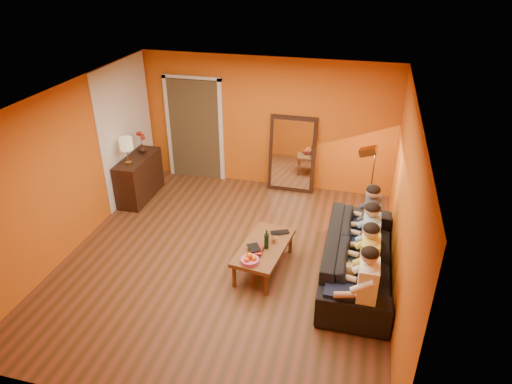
% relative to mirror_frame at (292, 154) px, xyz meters
% --- Properties ---
extents(room_shell, '(5.00, 5.50, 2.60)m').
position_rel_mirror_frame_xyz_m(room_shell, '(-0.55, -2.26, 0.54)').
color(room_shell, brown).
rests_on(room_shell, ground).
extents(white_accent, '(0.02, 1.90, 2.58)m').
position_rel_mirror_frame_xyz_m(white_accent, '(-3.04, -0.88, 0.54)').
color(white_accent, white).
rests_on(white_accent, wall_left).
extents(doorway_recess, '(1.06, 0.30, 2.10)m').
position_rel_mirror_frame_xyz_m(doorway_recess, '(-2.05, 0.20, 0.29)').
color(doorway_recess, '#3F2D19').
rests_on(doorway_recess, floor).
extents(door_jamb_left, '(0.08, 0.06, 2.20)m').
position_rel_mirror_frame_xyz_m(door_jamb_left, '(-2.62, 0.08, 0.29)').
color(door_jamb_left, white).
rests_on(door_jamb_left, wall_back).
extents(door_jamb_right, '(0.08, 0.06, 2.20)m').
position_rel_mirror_frame_xyz_m(door_jamb_right, '(-1.48, 0.08, 0.29)').
color(door_jamb_right, white).
rests_on(door_jamb_right, wall_back).
extents(door_header, '(1.22, 0.06, 0.08)m').
position_rel_mirror_frame_xyz_m(door_header, '(-2.05, 0.08, 1.36)').
color(door_header, white).
rests_on(door_header, wall_back).
extents(mirror_frame, '(0.92, 0.27, 1.51)m').
position_rel_mirror_frame_xyz_m(mirror_frame, '(0.00, 0.00, 0.00)').
color(mirror_frame, '#321C10').
rests_on(mirror_frame, floor).
extents(mirror_glass, '(0.78, 0.21, 1.35)m').
position_rel_mirror_frame_xyz_m(mirror_glass, '(0.00, -0.04, 0.00)').
color(mirror_glass, white).
rests_on(mirror_glass, mirror_frame).
extents(sideboard, '(0.44, 1.18, 0.85)m').
position_rel_mirror_frame_xyz_m(sideboard, '(-2.79, -1.08, -0.34)').
color(sideboard, '#321C10').
rests_on(sideboard, floor).
extents(table_lamp, '(0.24, 0.24, 0.51)m').
position_rel_mirror_frame_xyz_m(table_lamp, '(-2.79, -1.38, 0.34)').
color(table_lamp, beige).
rests_on(table_lamp, sideboard).
extents(sofa, '(2.45, 0.96, 0.72)m').
position_rel_mirror_frame_xyz_m(sofa, '(1.45, -2.55, -0.40)').
color(sofa, black).
rests_on(sofa, floor).
extents(coffee_table, '(0.77, 1.29, 0.42)m').
position_rel_mirror_frame_xyz_m(coffee_table, '(0.06, -2.70, -0.55)').
color(coffee_table, brown).
rests_on(coffee_table, floor).
extents(floor_lamp, '(0.34, 0.29, 1.44)m').
position_rel_mirror_frame_xyz_m(floor_lamp, '(1.55, -0.99, -0.04)').
color(floor_lamp, '#AC7432').
rests_on(floor_lamp, floor).
extents(dog, '(0.42, 0.61, 0.67)m').
position_rel_mirror_frame_xyz_m(dog, '(1.36, -3.27, -0.42)').
color(dog, '#A8874C').
rests_on(dog, floor).
extents(person_far_left, '(0.70, 0.44, 1.22)m').
position_rel_mirror_frame_xyz_m(person_far_left, '(1.58, -3.55, -0.15)').
color(person_far_left, white).
rests_on(person_far_left, sofa).
extents(person_mid_left, '(0.70, 0.44, 1.22)m').
position_rel_mirror_frame_xyz_m(person_mid_left, '(1.58, -3.00, -0.15)').
color(person_mid_left, '#DAC948').
rests_on(person_mid_left, sofa).
extents(person_mid_right, '(0.70, 0.44, 1.22)m').
position_rel_mirror_frame_xyz_m(person_mid_right, '(1.58, -2.45, -0.15)').
color(person_mid_right, '#84ABCC').
rests_on(person_mid_right, sofa).
extents(person_far_right, '(0.70, 0.44, 1.22)m').
position_rel_mirror_frame_xyz_m(person_far_right, '(1.58, -1.90, -0.15)').
color(person_far_right, '#333338').
rests_on(person_far_right, sofa).
extents(fruit_bowl, '(0.26, 0.26, 0.16)m').
position_rel_mirror_frame_xyz_m(fruit_bowl, '(-0.04, -3.15, -0.26)').
color(fruit_bowl, '#D84C85').
rests_on(fruit_bowl, coffee_table).
extents(wine_bottle, '(0.07, 0.07, 0.31)m').
position_rel_mirror_frame_xyz_m(wine_bottle, '(0.11, -2.75, -0.18)').
color(wine_bottle, black).
rests_on(wine_bottle, coffee_table).
extents(tumbler, '(0.12, 0.12, 0.09)m').
position_rel_mirror_frame_xyz_m(tumbler, '(0.18, -2.58, -0.30)').
color(tumbler, '#B27F3F').
rests_on(tumbler, coffee_table).
extents(laptop, '(0.34, 0.29, 0.02)m').
position_rel_mirror_frame_xyz_m(laptop, '(0.24, -2.35, -0.33)').
color(laptop, black).
rests_on(laptop, coffee_table).
extents(book_lower, '(0.21, 0.28, 0.03)m').
position_rel_mirror_frame_xyz_m(book_lower, '(-0.12, -2.90, -0.33)').
color(book_lower, '#321C10').
rests_on(book_lower, coffee_table).
extents(book_mid, '(0.22, 0.28, 0.02)m').
position_rel_mirror_frame_xyz_m(book_mid, '(-0.11, -2.89, -0.31)').
color(book_mid, '#A42112').
rests_on(book_mid, book_lower).
extents(book_upper, '(0.26, 0.27, 0.02)m').
position_rel_mirror_frame_xyz_m(book_upper, '(-0.12, -2.91, -0.29)').
color(book_upper, black).
rests_on(book_upper, book_mid).
extents(vase, '(0.16, 0.16, 0.17)m').
position_rel_mirror_frame_xyz_m(vase, '(-2.79, -0.83, 0.18)').
color(vase, '#321C10').
rests_on(vase, sideboard).
extents(flowers, '(0.17, 0.17, 0.45)m').
position_rel_mirror_frame_xyz_m(flowers, '(-2.79, -0.83, 0.43)').
color(flowers, '#A42112').
rests_on(flowers, vase).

